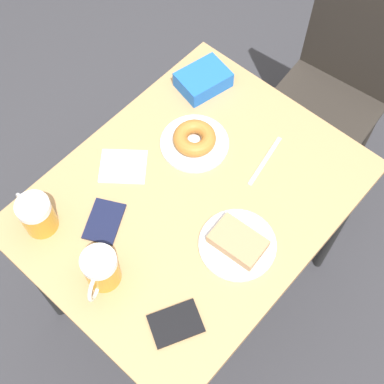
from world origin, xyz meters
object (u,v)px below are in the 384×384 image
object	(u,v)px
beer_mug_left	(37,214)
beer_mug_center	(101,270)
passport_near_edge	(176,324)
passport_far_edge	(104,221)
fork	(265,161)
blue_pouch	(203,80)
plate_with_cake	(238,243)
chair	(341,75)
napkin_folded	(123,166)
plate_with_donut	(195,140)

from	to	relation	value
beer_mug_left	beer_mug_center	size ratio (longest dim) A/B	1.06
passport_near_edge	passport_far_edge	world-z (taller)	same
beer_mug_left	fork	size ratio (longest dim) A/B	0.70
fork	passport_near_edge	world-z (taller)	passport_near_edge
beer_mug_center	blue_pouch	world-z (taller)	beer_mug_center
beer_mug_left	passport_near_edge	distance (m)	0.46
plate_with_cake	passport_near_edge	world-z (taller)	plate_with_cake
chair	napkin_folded	bearing A→B (deg)	-107.55
chair	blue_pouch	size ratio (longest dim) A/B	5.24
plate_with_cake	plate_with_donut	bearing A→B (deg)	150.95
plate_with_cake	passport_far_edge	size ratio (longest dim) A/B	1.37
plate_with_donut	passport_near_edge	size ratio (longest dim) A/B	1.34
beer_mug_left	passport_far_edge	bearing A→B (deg)	44.04
beer_mug_left	beer_mug_center	distance (m)	0.24
napkin_folded	passport_far_edge	bearing A→B (deg)	-61.16
passport_near_edge	passport_far_edge	bearing A→B (deg)	167.05
plate_with_cake	beer_mug_left	size ratio (longest dim) A/B	1.58
passport_far_edge	plate_with_cake	bearing A→B (deg)	30.75
plate_with_cake	blue_pouch	world-z (taller)	blue_pouch
chair	passport_near_edge	xyz separation A→B (m)	(0.22, -1.15, 0.23)
plate_with_cake	passport_far_edge	bearing A→B (deg)	-149.25
plate_with_cake	napkin_folded	xyz separation A→B (m)	(-0.40, -0.03, -0.01)
beer_mug_center	plate_with_donut	bearing A→B (deg)	102.30
blue_pouch	chair	bearing A→B (deg)	66.65
plate_with_donut	blue_pouch	bearing A→B (deg)	124.69
beer_mug_center	fork	xyz separation A→B (m)	(0.09, 0.56, -0.06)
plate_with_donut	passport_near_edge	world-z (taller)	plate_with_donut
plate_with_cake	beer_mug_center	size ratio (longest dim) A/B	1.67
fork	passport_far_edge	bearing A→B (deg)	-114.84
plate_with_cake	passport_near_edge	xyz separation A→B (m)	(0.02, -0.27, -0.01)
plate_with_donut	napkin_folded	xyz separation A→B (m)	(-0.10, -0.20, -0.02)
chair	passport_far_edge	world-z (taller)	chair
napkin_folded	passport_far_edge	size ratio (longest dim) A/B	1.14
chair	beer_mug_center	world-z (taller)	chair
napkin_folded	blue_pouch	size ratio (longest dim) A/B	1.00
beer_mug_left	napkin_folded	distance (m)	0.28
chair	blue_pouch	bearing A→B (deg)	-118.37
beer_mug_left	chair	bearing A→B (deg)	78.71
plate_with_donut	passport_far_edge	bearing A→B (deg)	-92.31
plate_with_cake	napkin_folded	world-z (taller)	plate_with_cake
beer_mug_left	blue_pouch	size ratio (longest dim) A/B	0.76
passport_near_edge	passport_far_edge	size ratio (longest dim) A/B	1.00
napkin_folded	passport_near_edge	distance (m)	0.49
plate_with_donut	napkin_folded	bearing A→B (deg)	-117.38
fork	passport_near_edge	size ratio (longest dim) A/B	1.24
napkin_folded	beer_mug_left	bearing A→B (deg)	-97.14
beer_mug_center	plate_with_cake	bearing A→B (deg)	56.33
blue_pouch	plate_with_cake	bearing A→B (deg)	-39.39
napkin_folded	plate_with_cake	bearing A→B (deg)	4.12
blue_pouch	beer_mug_center	bearing A→B (deg)	-70.56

